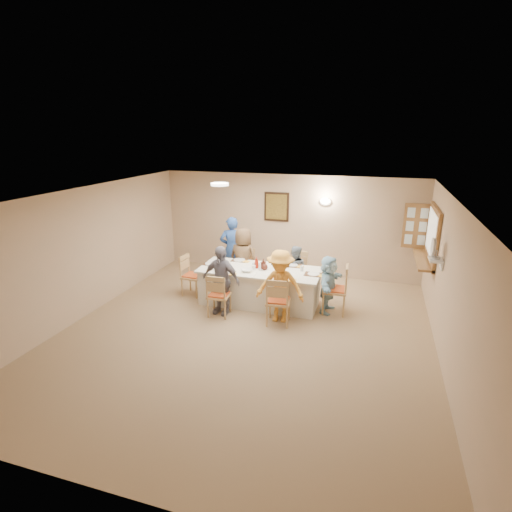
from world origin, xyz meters
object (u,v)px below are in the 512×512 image
(desk_fan, at_px, (435,251))
(chair_back_right, at_px, (296,273))
(serving_hatch, at_px, (433,235))
(chair_back_left, at_px, (245,268))
(diner_front_left, at_px, (221,280))
(condiment_ketchup, at_px, (256,262))
(chair_front_left, at_px, (219,294))
(chair_front_right, at_px, (278,300))
(chair_left_end, at_px, (193,275))
(diner_back_left, at_px, (243,259))
(diner_back_right, at_px, (295,270))
(caregiver, at_px, (232,249))
(diner_right_end, at_px, (328,284))
(dining_table, at_px, (260,286))
(chair_right_end, at_px, (335,289))
(diner_front_right, at_px, (280,286))

(desk_fan, bearing_deg, chair_back_right, 155.69)
(serving_hatch, bearing_deg, chair_back_left, -177.61)
(diner_front_left, bearing_deg, condiment_ketchup, 64.78)
(chair_front_left, distance_m, chair_front_right, 1.20)
(serving_hatch, distance_m, condiment_ketchup, 3.60)
(chair_back_left, height_order, chair_left_end, chair_left_end)
(serving_hatch, bearing_deg, diner_back_left, -175.87)
(diner_back_right, bearing_deg, chair_left_end, 19.94)
(chair_back_right, height_order, diner_front_left, diner_front_left)
(chair_back_right, xyz_separation_m, caregiver, (-1.65, 0.35, 0.32))
(diner_back_right, distance_m, condiment_ketchup, 0.99)
(serving_hatch, relative_size, diner_right_end, 1.28)
(serving_hatch, distance_m, diner_back_left, 4.02)
(desk_fan, bearing_deg, chair_back_left, 162.78)
(dining_table, bearing_deg, desk_fan, -6.82)
(chair_front_left, bearing_deg, diner_back_right, -132.39)
(diner_front_left, relative_size, condiment_ketchup, 5.81)
(diner_right_end, bearing_deg, diner_front_left, 116.16)
(dining_table, height_order, caregiver, caregiver)
(chair_left_end, distance_m, chair_right_end, 3.10)
(chair_right_end, distance_m, condiment_ketchup, 1.68)
(chair_back_right, xyz_separation_m, chair_front_left, (-1.20, -1.60, -0.03))
(diner_back_right, bearing_deg, diner_back_left, 2.39)
(chair_back_right, xyz_separation_m, diner_front_right, (0.00, -1.48, 0.24))
(dining_table, height_order, diner_back_right, diner_back_right)
(dining_table, bearing_deg, chair_back_right, 53.13)
(chair_front_left, height_order, chair_left_end, chair_left_end)
(dining_table, xyz_separation_m, diner_back_right, (0.60, 0.68, 0.18))
(diner_back_left, height_order, diner_front_right, diner_back_left)
(chair_back_left, height_order, diner_back_right, diner_back_right)
(dining_table, distance_m, chair_back_left, 1.00)
(dining_table, distance_m, chair_back_right, 1.00)
(chair_back_right, distance_m, diner_right_end, 1.15)
(chair_front_right, distance_m, caregiver, 2.57)
(chair_right_end, distance_m, diner_front_right, 1.19)
(diner_back_right, relative_size, diner_front_right, 0.79)
(chair_front_left, height_order, condiment_ketchup, condiment_ketchup)
(dining_table, distance_m, caregiver, 1.61)
(chair_front_right, bearing_deg, chair_back_left, -59.44)
(chair_front_right, distance_m, diner_front_right, 0.26)
(chair_left_end, distance_m, condiment_ketchup, 1.52)
(chair_front_right, height_order, diner_front_right, diner_front_right)
(chair_back_right, distance_m, diner_back_right, 0.15)
(desk_fan, relative_size, diner_back_right, 0.27)
(chair_right_end, xyz_separation_m, diner_front_left, (-2.15, -0.68, 0.19))
(chair_front_left, height_order, diner_front_right, diner_front_right)
(serving_hatch, xyz_separation_m, desk_fan, (-0.11, -1.35, 0.05))
(diner_back_left, xyz_separation_m, diner_front_left, (0.00, -1.36, -0.02))
(dining_table, relative_size, diner_back_right, 2.23)
(desk_fan, height_order, diner_front_left, desk_fan)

